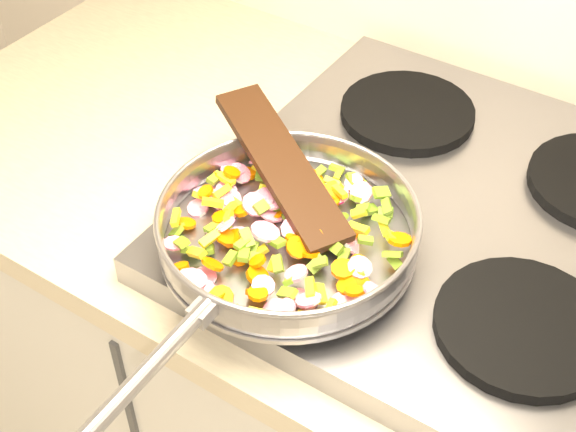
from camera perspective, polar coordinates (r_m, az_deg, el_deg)
The scene contains 7 objects.
cooktop at distance 1.04m, azimuth 11.69°, elevation -0.30°, with size 0.60×0.60×0.04m, color #939399.
grate_fl at distance 0.97m, azimuth 0.97°, elevation -0.75°, with size 0.19×0.19×0.02m, color black.
grate_fr at distance 0.90m, azimuth 16.33°, elevation -7.52°, with size 0.19×0.19×0.02m, color black.
grate_bl at distance 1.16m, azimuth 8.48°, elevation 7.32°, with size 0.19×0.19×0.02m, color black.
saute_pan at distance 0.92m, azimuth -0.10°, elevation -0.80°, with size 0.33×0.51×0.05m.
vegetable_heap at distance 0.93m, azimuth -0.40°, elevation -0.82°, with size 0.29×0.29×0.05m.
wooden_spatula at distance 0.96m, azimuth -0.46°, elevation 3.69°, with size 0.26×0.06×0.01m, color black.
Camera 1 is at (-0.47, 0.93, 1.62)m, focal length 50.00 mm.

